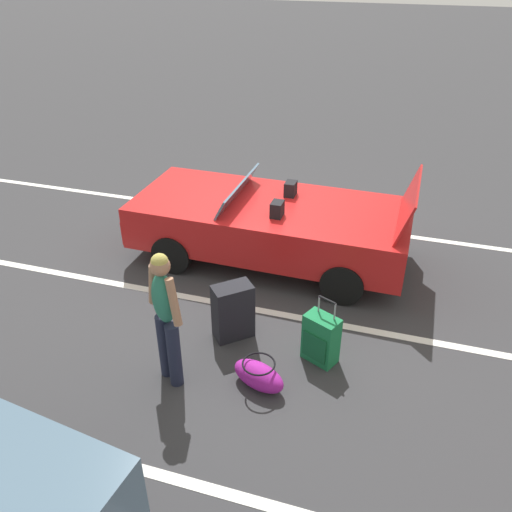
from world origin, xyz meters
name	(u,v)px	position (x,y,z in m)	size (l,w,h in m)	color
ground_plane	(270,257)	(0.00, 0.00, 0.00)	(80.00, 80.00, 0.00)	#333335
lot_line_near	(290,220)	(0.00, -1.33, 0.00)	(18.00, 0.12, 0.01)	silver
lot_line_mid	(243,307)	(0.00, 1.37, 0.00)	(18.00, 0.12, 0.01)	silver
lot_line_far	(153,473)	(0.00, 4.07, 0.00)	(18.00, 0.12, 0.01)	silver
convertible_car	(258,222)	(0.20, 0.00, 0.59)	(4.18, 1.90, 1.53)	red
suitcase_large_black	(233,311)	(-0.07, 1.94, 0.37)	(0.54, 0.53, 0.74)	black
suitcase_medium_bright	(321,339)	(-1.19, 2.07, 0.31)	(0.46, 0.39, 0.85)	#19723F
duffel_bag	(259,375)	(-0.63, 2.70, 0.16)	(0.70, 0.50, 0.34)	#991E8C
traveler_person	(165,313)	(0.35, 2.87, 0.93)	(0.55, 0.41, 1.65)	#1E2338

